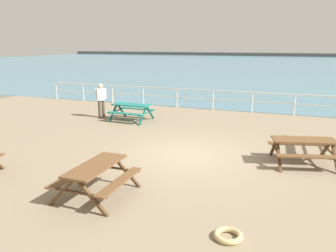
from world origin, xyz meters
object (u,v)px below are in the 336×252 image
object	(u,v)px
visitor	(101,98)
picnic_table_far_left	(96,172)
picnic_table_near_left	(304,145)
picnic_table_near_right	(132,108)

from	to	relation	value
visitor	picnic_table_far_left	bearing A→B (deg)	173.22
picnic_table_near_left	visitor	distance (m)	9.78
picnic_table_near_right	picnic_table_far_left	size ratio (longest dim) A/B	1.03
picnic_table_near_right	visitor	xyz separation A→B (m)	(-1.68, 0.07, 0.36)
picnic_table_near_right	picnic_table_far_left	xyz separation A→B (m)	(2.86, -7.46, 0.00)
picnic_table_near_right	picnic_table_far_left	distance (m)	7.99
picnic_table_far_left	visitor	distance (m)	8.80
picnic_table_near_left	visitor	xyz separation A→B (m)	(-9.13, 3.50, 0.36)
picnic_table_near_left	picnic_table_near_right	bearing A→B (deg)	140.49
picnic_table_near_left	picnic_table_far_left	distance (m)	6.10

